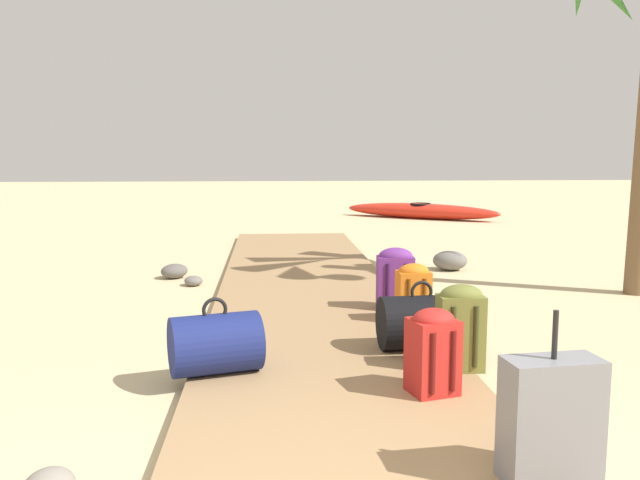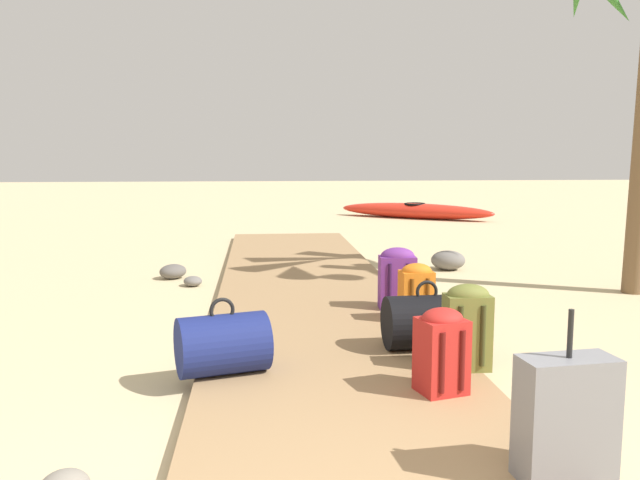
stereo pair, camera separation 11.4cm
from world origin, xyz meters
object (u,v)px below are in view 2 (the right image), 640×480
at_px(duffel_bag_black, 426,322).
at_px(duffel_bag_navy, 223,344).
at_px(backpack_purple, 397,276).
at_px(suitcase_grey, 566,418).
at_px(kayak, 415,211).
at_px(backpack_red, 442,348).
at_px(backpack_orange, 416,291).
at_px(backpack_olive, 467,325).

distance_m(duffel_bag_black, duffel_bag_navy, 1.50).
bearing_deg(backpack_purple, duffel_bag_black, -92.36).
height_order(suitcase_grey, duffel_bag_navy, suitcase_grey).
xyz_separation_m(duffel_bag_navy, kayak, (3.84, 10.60, -0.10)).
xyz_separation_m(backpack_purple, backpack_red, (-0.19, -2.10, -0.03)).
height_order(backpack_orange, duffel_bag_navy, duffel_bag_navy).
height_order(suitcase_grey, backpack_red, suitcase_grey).
distance_m(backpack_red, backpack_orange, 1.66).
bearing_deg(duffel_bag_black, suitcase_grey, -86.78).
height_order(backpack_purple, kayak, backpack_purple).
bearing_deg(backpack_purple, duffel_bag_navy, -132.16).
relative_size(backpack_red, kayak, 0.15).
relative_size(duffel_bag_black, backpack_olive, 1.07).
xyz_separation_m(backpack_orange, backpack_olive, (0.03, -1.25, 0.04)).
bearing_deg(duffel_bag_black, duffel_bag_navy, -163.84).
distance_m(backpack_purple, duffel_bag_navy, 2.22).
height_order(duffel_bag_black, suitcase_grey, suitcase_grey).
bearing_deg(suitcase_grey, backpack_olive, 88.55).
relative_size(duffel_bag_black, backpack_orange, 1.23).
distance_m(duffel_bag_navy, kayak, 11.27).
xyz_separation_m(duffel_bag_black, suitcase_grey, (0.11, -1.93, 0.08)).
bearing_deg(backpack_red, backpack_orange, 81.32).
xyz_separation_m(suitcase_grey, duffel_bag_navy, (-1.55, 1.51, -0.08)).
xyz_separation_m(duffel_bag_black, kayak, (2.40, 10.18, -0.10)).
relative_size(duffel_bag_black, duffel_bag_navy, 0.93).
relative_size(backpack_olive, duffel_bag_navy, 0.88).
bearing_deg(duffel_bag_navy, backpack_orange, 37.31).
xyz_separation_m(duffel_bag_black, backpack_red, (-0.14, -0.87, 0.07)).
bearing_deg(backpack_red, backpack_purple, 84.94).
height_order(duffel_bag_black, kayak, duffel_bag_black).
xyz_separation_m(suitcase_grey, backpack_orange, (0.01, 2.70, -0.01)).
bearing_deg(kayak, suitcase_grey, -100.70).
relative_size(backpack_red, backpack_orange, 1.03).
xyz_separation_m(backpack_purple, kayak, (2.35, 8.95, -0.20)).
height_order(backpack_purple, backpack_red, backpack_purple).
distance_m(duffel_bag_black, backpack_olive, 0.51).
relative_size(backpack_purple, backpack_olive, 0.99).
distance_m(backpack_olive, duffel_bag_navy, 1.59).
bearing_deg(backpack_olive, kayak, 78.08).
distance_m(suitcase_grey, backpack_olive, 1.45).
relative_size(suitcase_grey, backpack_orange, 1.53).
distance_m(duffel_bag_black, kayak, 10.46).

